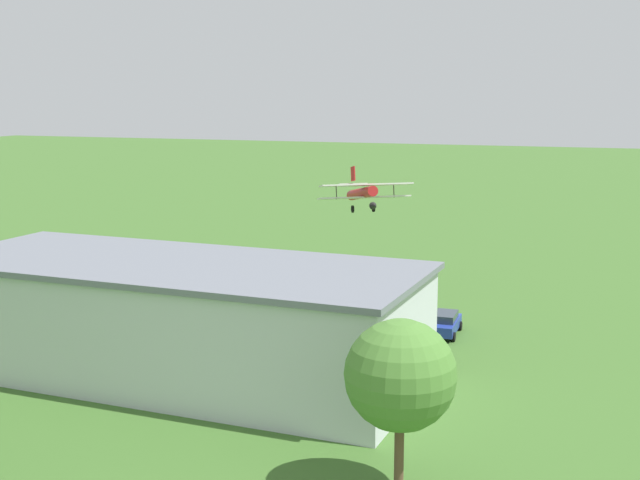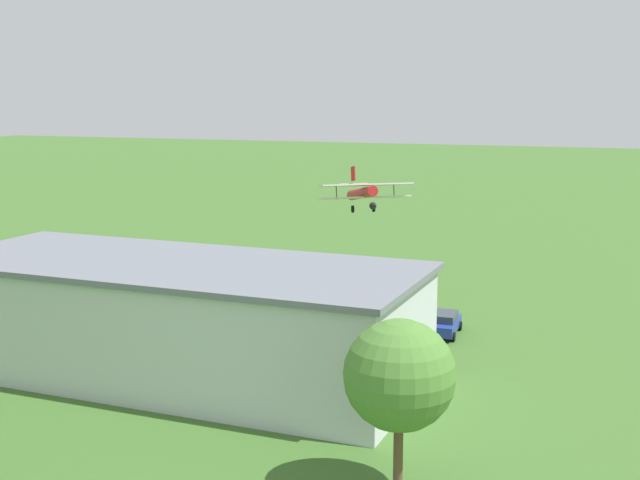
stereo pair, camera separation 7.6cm
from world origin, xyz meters
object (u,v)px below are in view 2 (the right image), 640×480
(tree_behind_hangar_left, at_px, (399,376))
(car_grey, at_px, (22,288))
(car_blue, at_px, (445,323))
(person_near_hangar_door, at_px, (385,321))
(biplane, at_px, (363,193))
(hangar, at_px, (176,319))
(car_red, at_px, (92,294))
(person_watching_takeoff, at_px, (125,282))
(person_walking_on_apron, at_px, (252,291))

(tree_behind_hangar_left, bearing_deg, car_grey, -30.47)
(car_blue, xyz_separation_m, person_near_hangar_door, (4.05, 0.90, 0.00))
(biplane, height_order, car_blue, biplane)
(person_near_hangar_door, bearing_deg, hangar, 54.89)
(car_blue, bearing_deg, biplane, -52.94)
(tree_behind_hangar_left, bearing_deg, biplane, -70.42)
(car_red, xyz_separation_m, car_grey, (6.52, 0.33, 0.02))
(person_watching_takeoff, bearing_deg, car_red, 90.74)
(car_blue, xyz_separation_m, person_watching_takeoff, (28.03, -3.42, -0.01))
(person_walking_on_apron, relative_size, person_watching_takeoff, 1.02)
(car_blue, height_order, person_near_hangar_door, person_near_hangar_door)
(biplane, xyz_separation_m, car_red, (17.69, 15.03, -7.15))
(hangar, bearing_deg, person_near_hangar_door, -125.11)
(biplane, height_order, car_grey, biplane)
(tree_behind_hangar_left, bearing_deg, person_near_hangar_door, -72.83)
(hangar, relative_size, tree_behind_hangar_left, 3.96)
(hangar, height_order, car_grey, hangar)
(hangar, distance_m, person_walking_on_apron, 18.54)
(car_blue, relative_size, car_grey, 0.88)
(biplane, relative_size, car_red, 1.83)
(hangar, xyz_separation_m, car_grey, (21.32, -12.13, -2.57))
(person_near_hangar_door, xyz_separation_m, person_walking_on_apron, (12.61, -5.05, 0.00))
(hangar, xyz_separation_m, biplane, (-2.89, -27.49, 4.56))
(person_near_hangar_door, bearing_deg, car_red, 1.25)
(biplane, bearing_deg, person_near_hangar_door, 113.24)
(person_near_hangar_door, bearing_deg, person_watching_takeoff, -10.20)
(person_watching_takeoff, bearing_deg, car_grey, 38.67)
(biplane, bearing_deg, person_walking_on_apron, 56.04)
(hangar, xyz_separation_m, person_near_hangar_door, (-9.12, -12.98, -2.62))
(car_red, bearing_deg, person_walking_on_apron, -153.80)
(car_blue, distance_m, car_red, 28.01)
(person_walking_on_apron, xyz_separation_m, person_watching_takeoff, (11.38, 0.73, -0.02))
(biplane, xyz_separation_m, tree_behind_hangar_left, (-13.31, 37.43, -2.92))
(car_grey, distance_m, person_watching_takeoff, 8.27)
(person_walking_on_apron, distance_m, person_watching_takeoff, 11.40)
(person_watching_takeoff, height_order, tree_behind_hangar_left, tree_behind_hangar_left)
(person_walking_on_apron, bearing_deg, person_watching_takeoff, 3.68)
(hangar, height_order, car_red, hangar)
(hangar, bearing_deg, car_grey, -29.64)
(hangar, distance_m, person_near_hangar_door, 16.08)
(hangar, relative_size, car_grey, 6.08)
(biplane, relative_size, person_walking_on_apron, 4.75)
(person_near_hangar_door, relative_size, tree_behind_hangar_left, 0.22)
(car_blue, bearing_deg, person_near_hangar_door, 12.50)
(car_grey, height_order, person_watching_takeoff, car_grey)
(person_near_hangar_door, xyz_separation_m, tree_behind_hangar_left, (-7.08, 22.92, 4.27))
(person_near_hangar_door, bearing_deg, car_grey, 1.60)
(car_red, distance_m, person_walking_on_apron, 12.61)
(tree_behind_hangar_left, bearing_deg, person_walking_on_apron, -54.85)
(hangar, distance_m, tree_behind_hangar_left, 19.08)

